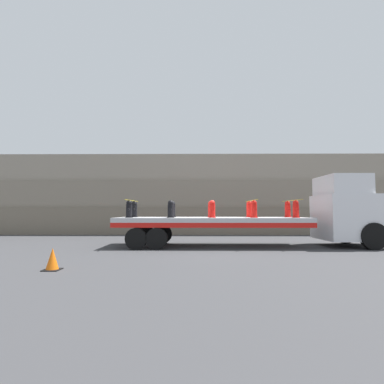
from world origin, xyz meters
TOP-DOWN VIEW (x-y plane):
  - ground_plane at (0.00, 0.00)m, footprint 120.00×120.00m
  - rock_cliff at (0.00, 7.72)m, footprint 60.00×3.30m
  - truck_cab at (6.06, 0.00)m, footprint 2.40×2.60m
  - flatbed_trailer at (-0.48, 0.00)m, footprint 8.30×2.63m
  - fire_hydrant_black_near_0 at (-3.55, -0.56)m, footprint 0.32×0.52m
  - fire_hydrant_black_far_0 at (-3.55, 0.56)m, footprint 0.32×0.52m
  - fire_hydrant_black_near_1 at (-1.77, -0.56)m, footprint 0.32×0.52m
  - fire_hydrant_black_far_1 at (-1.77, 0.56)m, footprint 0.32×0.52m
  - fire_hydrant_red_near_2 at (0.00, -0.56)m, footprint 0.32×0.52m
  - fire_hydrant_red_far_2 at (0.00, 0.56)m, footprint 0.32×0.52m
  - fire_hydrant_red_near_3 at (1.77, -0.56)m, footprint 0.32×0.52m
  - fire_hydrant_red_far_3 at (1.77, 0.56)m, footprint 0.32×0.52m
  - fire_hydrant_red_near_4 at (3.55, -0.56)m, footprint 0.32×0.52m
  - fire_hydrant_red_far_4 at (3.55, 0.56)m, footprint 0.32×0.52m
  - cargo_strap_rear at (-3.55, 0.00)m, footprint 0.05×2.73m
  - cargo_strap_middle at (1.77, 0.00)m, footprint 0.05×2.73m
  - cargo_strap_front at (3.55, 0.00)m, footprint 0.05×2.73m
  - traffic_cone at (-4.48, -5.39)m, footprint 0.42×0.42m

SIDE VIEW (x-z plane):
  - ground_plane at x=0.00m, z-range 0.00..0.00m
  - traffic_cone at x=-4.48m, z-range -0.01..0.57m
  - flatbed_trailer at x=-0.48m, z-range 0.40..1.66m
  - truck_cab at x=6.06m, z-range 0.00..3.10m
  - fire_hydrant_black_near_0 at x=-3.55m, z-range 1.25..1.99m
  - fire_hydrant_black_far_0 at x=-3.55m, z-range 1.25..1.99m
  - fire_hydrant_black_near_1 at x=-1.77m, z-range 1.25..1.99m
  - fire_hydrant_black_far_1 at x=-1.77m, z-range 1.25..1.99m
  - fire_hydrant_red_near_2 at x=0.00m, z-range 1.25..1.99m
  - fire_hydrant_red_far_2 at x=0.00m, z-range 1.25..1.99m
  - fire_hydrant_red_near_3 at x=1.77m, z-range 1.25..1.99m
  - fire_hydrant_red_far_3 at x=1.77m, z-range 1.25..1.99m
  - fire_hydrant_red_near_4 at x=3.55m, z-range 1.25..1.99m
  - fire_hydrant_red_far_4 at x=3.55m, z-range 1.25..1.99m
  - cargo_strap_rear at x=-3.55m, z-range 2.01..2.02m
  - cargo_strap_middle at x=1.77m, z-range 2.01..2.02m
  - cargo_strap_front at x=3.55m, z-range 2.01..2.02m
  - rock_cliff at x=0.00m, z-range 0.00..5.34m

